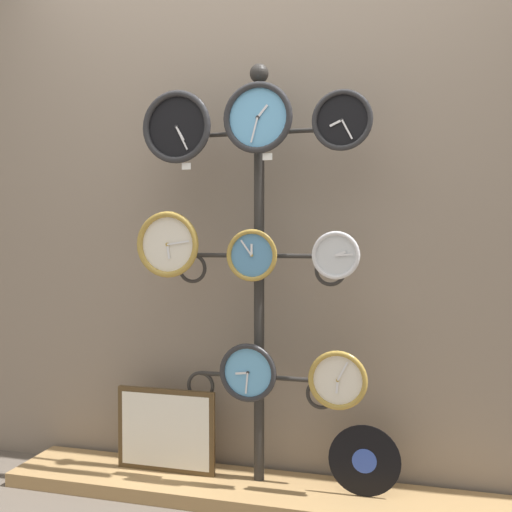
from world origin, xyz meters
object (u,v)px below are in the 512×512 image
(clock_bottom_center, at_px, (248,372))
(clock_middle_left, at_px, (168,244))
(clock_middle_right, at_px, (336,255))
(clock_top_center, at_px, (258,118))
(clock_bottom_right, at_px, (338,380))
(display_stand, at_px, (259,328))
(picture_frame, at_px, (166,430))
(clock_top_left, at_px, (177,127))
(vinyl_record, at_px, (364,461))
(clock_top_right, at_px, (342,120))
(clock_middle_center, at_px, (252,255))

(clock_bottom_center, bearing_deg, clock_middle_left, -179.33)
(clock_middle_left, distance_m, clock_middle_right, 0.71)
(clock_top_center, xyz_separation_m, clock_bottom_right, (0.33, 0.01, -1.06))
(display_stand, height_order, clock_middle_right, display_stand)
(clock_middle_right, distance_m, picture_frame, 1.10)
(display_stand, relative_size, clock_top_left, 5.96)
(vinyl_record, relative_size, picture_frame, 0.63)
(clock_top_center, xyz_separation_m, clock_middle_left, (-0.39, -0.02, -0.52))
(clock_top_right, bearing_deg, clock_bottom_right, 135.10)
(clock_top_right, height_order, clock_bottom_center, clock_top_right)
(vinyl_record, bearing_deg, clock_middle_center, -176.60)
(clock_top_center, distance_m, clock_middle_right, 0.64)
(clock_top_left, xyz_separation_m, clock_middle_right, (0.67, 0.01, -0.54))
(clock_top_left, xyz_separation_m, clock_top_center, (0.36, 0.00, 0.02))
(clock_middle_center, height_order, clock_bottom_right, clock_middle_center)
(clock_top_left, height_order, clock_middle_right, clock_top_left)
(display_stand, height_order, clock_top_left, display_stand)
(clock_top_left, bearing_deg, clock_middle_center, 3.18)
(clock_bottom_right, bearing_deg, vinyl_record, 18.74)
(clock_top_center, height_order, clock_bottom_right, clock_top_center)
(clock_bottom_center, distance_m, vinyl_record, 0.58)
(clock_middle_left, distance_m, clock_bottom_center, 0.63)
(clock_top_left, xyz_separation_m, vinyl_record, (0.79, 0.05, -1.36))
(clock_bottom_right, bearing_deg, clock_top_right, -44.90)
(clock_top_right, height_order, clock_middle_center, clock_top_right)
(clock_bottom_right, relative_size, picture_frame, 0.52)
(display_stand, distance_m, clock_top_right, 0.93)
(clock_middle_center, distance_m, vinyl_record, 0.95)
(clock_top_left, relative_size, clock_middle_right, 1.60)
(clock_middle_left, bearing_deg, clock_bottom_right, 2.46)
(clock_bottom_right, xyz_separation_m, picture_frame, (-0.77, 0.06, -0.29))
(clock_top_left, height_order, vinyl_record, clock_top_left)
(vinyl_record, bearing_deg, clock_top_right, -151.07)
(clock_top_center, bearing_deg, vinyl_record, 5.99)
(vinyl_record, bearing_deg, clock_bottom_center, -172.49)
(clock_middle_left, xyz_separation_m, clock_middle_right, (0.71, 0.03, -0.04))
(clock_middle_center, bearing_deg, clock_bottom_center, -101.37)
(clock_middle_right, height_order, picture_frame, clock_middle_right)
(clock_top_center, xyz_separation_m, clock_top_right, (0.34, -0.00, -0.03))
(clock_top_center, relative_size, clock_middle_right, 1.52)
(clock_bottom_center, height_order, vinyl_record, clock_bottom_center)
(clock_top_right, relative_size, clock_middle_center, 1.10)
(clock_bottom_right, bearing_deg, picture_frame, 175.84)
(display_stand, distance_m, picture_frame, 0.63)
(clock_middle_right, relative_size, clock_bottom_center, 0.79)
(clock_middle_right, height_order, vinyl_record, clock_middle_right)
(clock_top_right, height_order, picture_frame, clock_top_right)
(vinyl_record, bearing_deg, clock_middle_left, -175.41)
(picture_frame, bearing_deg, display_stand, 3.90)
(display_stand, bearing_deg, clock_bottom_right, -13.68)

